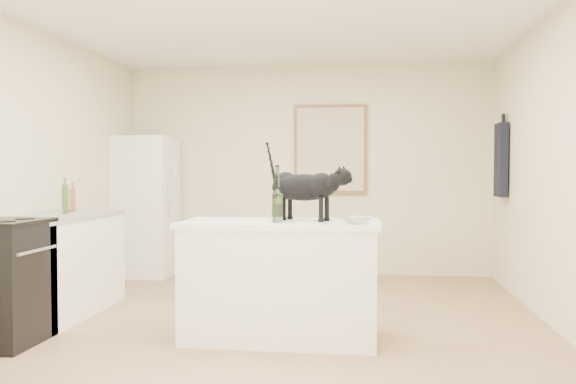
# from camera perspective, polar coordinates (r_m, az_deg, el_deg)

# --- Properties ---
(floor) EXTENTS (5.50, 5.50, 0.00)m
(floor) POSITION_cam_1_polar(r_m,az_deg,el_deg) (4.88, -1.56, -13.19)
(floor) COLOR #997B51
(floor) RESTS_ON ground
(ceiling) EXTENTS (5.50, 5.50, 0.00)m
(ceiling) POSITION_cam_1_polar(r_m,az_deg,el_deg) (4.89, -1.59, 17.67)
(ceiling) COLOR white
(ceiling) RESTS_ON ground
(wall_back) EXTENTS (4.50, 0.00, 4.50)m
(wall_back) POSITION_cam_1_polar(r_m,az_deg,el_deg) (7.44, 1.78, 2.16)
(wall_back) COLOR beige
(wall_back) RESTS_ON ground
(wall_front) EXTENTS (4.50, 0.00, 4.50)m
(wall_front) POSITION_cam_1_polar(r_m,az_deg,el_deg) (2.04, -13.87, 2.54)
(wall_front) COLOR beige
(wall_front) RESTS_ON ground
(wall_left) EXTENTS (0.00, 5.50, 5.50)m
(wall_left) POSITION_cam_1_polar(r_m,az_deg,el_deg) (5.53, -25.27, 2.03)
(wall_left) COLOR beige
(wall_left) RESTS_ON ground
(wall_right) EXTENTS (0.00, 5.50, 5.50)m
(wall_right) POSITION_cam_1_polar(r_m,az_deg,el_deg) (4.89, 25.48, 2.06)
(wall_right) COLOR beige
(wall_right) RESTS_ON ground
(island_base) EXTENTS (1.44, 0.67, 0.86)m
(island_base) POSITION_cam_1_polar(r_m,az_deg,el_deg) (4.58, -0.71, -8.68)
(island_base) COLOR white
(island_base) RESTS_ON floor
(island_top) EXTENTS (1.50, 0.70, 0.04)m
(island_top) POSITION_cam_1_polar(r_m,az_deg,el_deg) (4.52, -0.71, -3.06)
(island_top) COLOR white
(island_top) RESTS_ON island_base
(left_cabinets) EXTENTS (0.60, 1.40, 0.86)m
(left_cabinets) POSITION_cam_1_polar(r_m,az_deg,el_deg) (5.70, -20.93, -6.69)
(left_cabinets) COLOR white
(left_cabinets) RESTS_ON floor
(left_countertop) EXTENTS (0.62, 1.44, 0.04)m
(left_countertop) POSITION_cam_1_polar(r_m,az_deg,el_deg) (5.65, -20.99, -2.18)
(left_countertop) COLOR gray
(left_countertop) RESTS_ON left_cabinets
(fridge) EXTENTS (0.68, 0.68, 1.70)m
(fridge) POSITION_cam_1_polar(r_m,az_deg,el_deg) (7.51, -13.51, -1.32)
(fridge) COLOR white
(fridge) RESTS_ON floor
(artwork_frame) EXTENTS (0.90, 0.03, 1.10)m
(artwork_frame) POSITION_cam_1_polar(r_m,az_deg,el_deg) (7.39, 4.08, 4.10)
(artwork_frame) COLOR brown
(artwork_frame) RESTS_ON wall_back
(artwork_canvas) EXTENTS (0.82, 0.00, 1.02)m
(artwork_canvas) POSITION_cam_1_polar(r_m,az_deg,el_deg) (7.37, 4.07, 4.11)
(artwork_canvas) COLOR beige
(artwork_canvas) RESTS_ON wall_back
(hanging_garment) EXTENTS (0.08, 0.34, 0.80)m
(hanging_garment) POSITION_cam_1_polar(r_m,az_deg,el_deg) (6.86, 19.72, 2.90)
(hanging_garment) COLOR black
(hanging_garment) RESTS_ON wall_right
(black_cat) EXTENTS (0.67, 0.43, 0.46)m
(black_cat) POSITION_cam_1_polar(r_m,az_deg,el_deg) (4.57, 1.53, 0.10)
(black_cat) COLOR black
(black_cat) RESTS_ON island_top
(wine_bottle) EXTENTS (0.09, 0.09, 0.37)m
(wine_bottle) POSITION_cam_1_polar(r_m,az_deg,el_deg) (4.41, -1.03, -0.49)
(wine_bottle) COLOR #245522
(wine_bottle) RESTS_ON island_top
(glass_bowl) EXTENTS (0.29, 0.29, 0.05)m
(glass_bowl) POSITION_cam_1_polar(r_m,az_deg,el_deg) (4.28, 6.61, -2.72)
(glass_bowl) COLOR white
(glass_bowl) RESTS_ON island_top
(fridge_paper) EXTENTS (0.03, 0.15, 0.19)m
(fridge_paper) POSITION_cam_1_polar(r_m,az_deg,el_deg) (7.48, -10.80, 2.17)
(fridge_paper) COLOR white
(fridge_paper) RESTS_ON fridge
(counter_bottle_cluster) EXTENTS (0.10, 0.27, 0.26)m
(counter_bottle_cluster) POSITION_cam_1_polar(r_m,az_deg,el_deg) (5.79, -20.29, -0.68)
(counter_bottle_cluster) COLOR #1C4B19
(counter_bottle_cluster) RESTS_ON left_countertop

